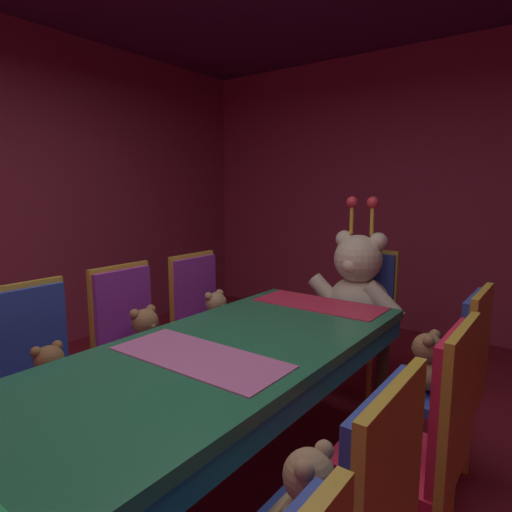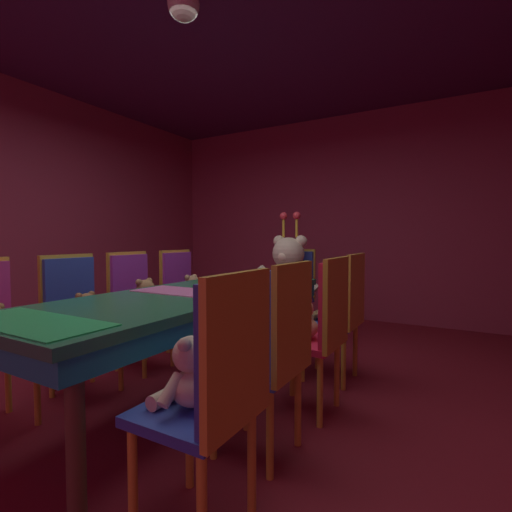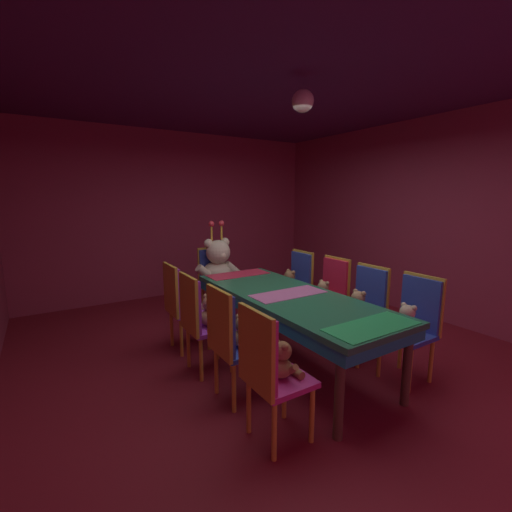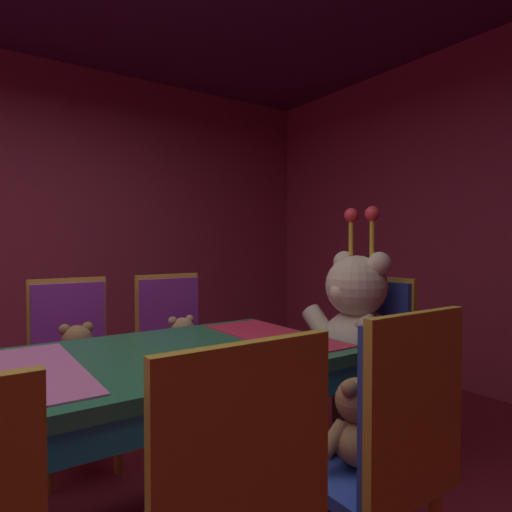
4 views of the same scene
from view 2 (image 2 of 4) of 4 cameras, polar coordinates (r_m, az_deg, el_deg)
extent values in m
plane|color=maroon|center=(2.75, -10.22, -20.93)|extent=(7.90, 7.90, 0.00)
cube|color=#99334C|center=(5.39, 12.22, 5.84)|extent=(5.20, 0.12, 2.80)
cube|color=#26724C|center=(2.55, -10.36, -6.05)|extent=(0.90, 2.43, 0.05)
cube|color=teal|center=(2.56, -10.35, -7.71)|extent=(0.88, 2.38, 0.10)
cylinder|color=#4C3826|center=(3.35, 7.29, -10.35)|extent=(0.07, 0.07, 0.69)
cylinder|color=#4C3826|center=(1.68, -25.87, -24.38)|extent=(0.07, 0.07, 0.69)
cylinder|color=#4C3826|center=(3.70, -3.84, -9.07)|extent=(0.07, 0.07, 0.69)
cube|color=green|center=(1.89, -31.21, -8.63)|extent=(0.77, 0.32, 0.01)
cube|color=pink|center=(2.55, -10.37, -5.43)|extent=(0.77, 0.32, 0.01)
cube|color=#E52D4C|center=(3.40, 0.96, -3.34)|extent=(0.77, 0.32, 0.01)
cylinder|color=gold|center=(2.67, -30.48, -17.22)|extent=(0.04, 0.04, 0.42)
cylinder|color=gold|center=(2.93, -33.70, -15.44)|extent=(0.04, 0.04, 0.42)
sphere|color=olive|center=(2.63, -34.57, -6.46)|extent=(0.05, 0.05, 0.05)
cylinder|color=olive|center=(2.65, -33.49, -9.85)|extent=(0.05, 0.12, 0.11)
cylinder|color=olive|center=(2.58, -33.49, -11.51)|extent=(0.06, 0.12, 0.06)
cube|color=#2D47B2|center=(2.93, -24.56, -10.57)|extent=(0.40, 0.40, 0.04)
cube|color=#2D47B2|center=(3.03, -26.65, -5.00)|extent=(0.05, 0.38, 0.50)
cube|color=gold|center=(3.05, -26.87, -4.96)|extent=(0.03, 0.41, 0.55)
cylinder|color=gold|center=(2.97, -19.99, -14.95)|extent=(0.04, 0.04, 0.42)
cylinder|color=gold|center=(2.78, -25.24, -16.25)|extent=(0.04, 0.04, 0.42)
cylinder|color=gold|center=(3.21, -23.80, -13.66)|extent=(0.04, 0.04, 0.42)
cylinder|color=gold|center=(3.04, -28.82, -14.70)|extent=(0.04, 0.04, 0.42)
ellipsoid|color=olive|center=(2.91, -24.59, -8.79)|extent=(0.17, 0.17, 0.13)
sphere|color=olive|center=(2.88, -24.47, -6.50)|extent=(0.13, 0.13, 0.13)
sphere|color=#AE7747|center=(2.85, -23.93, -6.80)|extent=(0.05, 0.05, 0.05)
sphere|color=olive|center=(2.91, -23.86, -5.39)|extent=(0.05, 0.05, 0.05)
sphere|color=olive|center=(2.86, -25.48, -5.58)|extent=(0.05, 0.05, 0.05)
cylinder|color=olive|center=(2.93, -22.87, -8.42)|extent=(0.05, 0.12, 0.11)
cylinder|color=olive|center=(2.84, -25.57, -8.84)|extent=(0.05, 0.12, 0.11)
cylinder|color=olive|center=(2.86, -22.57, -9.87)|extent=(0.06, 0.12, 0.06)
cylinder|color=olive|center=(2.81, -24.01, -10.13)|extent=(0.06, 0.12, 0.06)
cube|color=purple|center=(3.32, -16.67, -8.91)|extent=(0.40, 0.40, 0.04)
cube|color=purple|center=(3.40, -18.83, -4.03)|extent=(0.05, 0.38, 0.50)
cube|color=gold|center=(3.42, -19.07, -4.00)|extent=(0.03, 0.41, 0.55)
cylinder|color=gold|center=(3.37, -12.67, -12.69)|extent=(0.04, 0.04, 0.42)
cylinder|color=gold|center=(3.15, -16.72, -13.83)|extent=(0.04, 0.04, 0.42)
cylinder|color=gold|center=(3.59, -16.53, -11.78)|extent=(0.04, 0.04, 0.42)
cylinder|color=gold|center=(3.38, -20.55, -12.74)|extent=(0.04, 0.04, 0.42)
ellipsoid|color=#9E7247|center=(3.30, -16.70, -7.14)|extent=(0.19, 0.19, 0.15)
sphere|color=#9E7247|center=(3.26, -16.53, -4.80)|extent=(0.15, 0.15, 0.15)
sphere|color=tan|center=(3.23, -15.89, -5.08)|extent=(0.06, 0.06, 0.06)
sphere|color=#9E7247|center=(3.31, -16.03, -3.70)|extent=(0.06, 0.06, 0.06)
sphere|color=#9E7247|center=(3.23, -17.48, -3.87)|extent=(0.06, 0.06, 0.06)
cylinder|color=#9E7247|center=(3.33, -15.04, -6.75)|extent=(0.05, 0.13, 0.13)
cylinder|color=#9E7247|center=(3.20, -17.46, -7.17)|extent=(0.05, 0.13, 0.13)
cylinder|color=#9E7247|center=(3.25, -14.52, -8.16)|extent=(0.06, 0.14, 0.06)
cylinder|color=#9E7247|center=(3.18, -15.80, -8.42)|extent=(0.06, 0.14, 0.06)
cube|color=purple|center=(3.72, -9.89, -7.57)|extent=(0.40, 0.40, 0.04)
cube|color=purple|center=(3.80, -12.02, -3.26)|extent=(0.05, 0.38, 0.50)
cube|color=gold|center=(3.81, -12.26, -3.24)|extent=(0.03, 0.41, 0.55)
cylinder|color=gold|center=(3.79, -6.40, -10.89)|extent=(0.04, 0.04, 0.42)
cylinder|color=gold|center=(3.55, -9.52, -11.87)|extent=(0.04, 0.04, 0.42)
cylinder|color=gold|center=(3.99, -10.17, -10.25)|extent=(0.04, 0.04, 0.42)
cylinder|color=gold|center=(3.75, -13.37, -11.10)|extent=(0.04, 0.04, 0.42)
ellipsoid|color=tan|center=(3.70, -9.91, -6.05)|extent=(0.18, 0.18, 0.14)
sphere|color=tan|center=(3.67, -9.73, -4.06)|extent=(0.14, 0.14, 0.14)
sphere|color=tan|center=(3.64, -9.13, -4.29)|extent=(0.05, 0.05, 0.05)
sphere|color=tan|center=(3.72, -9.40, -3.14)|extent=(0.05, 0.05, 0.05)
sphere|color=tan|center=(3.64, -10.48, -3.28)|extent=(0.05, 0.05, 0.05)
cylinder|color=tan|center=(3.75, -8.58, -5.71)|extent=(0.05, 0.13, 0.12)
cylinder|color=tan|center=(3.61, -10.37, -6.05)|extent=(0.05, 0.13, 0.12)
cylinder|color=tan|center=(3.67, -8.00, -6.87)|extent=(0.06, 0.14, 0.06)
cylinder|color=tan|center=(3.60, -8.94, -7.08)|extent=(0.06, 0.14, 0.06)
cube|color=#2D47B2|center=(1.56, -9.43, -22.53)|extent=(0.40, 0.40, 0.04)
cube|color=#2D47B2|center=(1.36, -3.44, -14.08)|extent=(0.05, 0.38, 0.50)
cube|color=gold|center=(1.35, -2.65, -14.22)|extent=(0.03, 0.41, 0.55)
cylinder|color=gold|center=(1.70, -0.66, -28.94)|extent=(0.04, 0.04, 0.42)
cylinder|color=gold|center=(1.86, -10.15, -25.98)|extent=(0.04, 0.04, 0.42)
cylinder|color=gold|center=(1.66, -18.33, -29.87)|extent=(0.04, 0.04, 0.42)
ellipsoid|color=beige|center=(1.52, -9.46, -19.22)|extent=(0.17, 0.17, 0.14)
sphere|color=beige|center=(1.48, -9.97, -14.59)|extent=(0.14, 0.14, 0.14)
sphere|color=#FDDCAD|center=(1.52, -11.39, -14.63)|extent=(0.05, 0.05, 0.05)
sphere|color=beige|center=(1.42, -10.88, -13.18)|extent=(0.05, 0.05, 0.05)
sphere|color=beige|center=(1.50, -8.22, -12.32)|extent=(0.05, 0.05, 0.05)
cylinder|color=beige|center=(1.47, -12.87, -19.36)|extent=(0.05, 0.12, 0.12)
cylinder|color=beige|center=(1.60, -8.44, -17.54)|extent=(0.05, 0.12, 0.12)
cylinder|color=beige|center=(1.57, -13.99, -20.29)|extent=(0.06, 0.13, 0.06)
cylinder|color=beige|center=(1.64, -11.62, -19.34)|extent=(0.06, 0.13, 0.06)
cube|color=#2D47B2|center=(1.99, 0.13, -16.70)|extent=(0.40, 0.40, 0.04)
cube|color=#2D47B2|center=(1.84, 5.09, -9.61)|extent=(0.05, 0.38, 0.50)
cube|color=gold|center=(1.83, 5.71, -9.67)|extent=(0.03, 0.41, 0.55)
cylinder|color=gold|center=(2.15, 6.43, -21.88)|extent=(0.04, 0.04, 0.42)
cylinder|color=gold|center=(1.89, 2.15, -25.52)|extent=(0.04, 0.04, 0.42)
cylinder|color=gold|center=(2.28, -1.47, -20.32)|extent=(0.04, 0.04, 0.42)
cylinder|color=gold|center=(2.04, -6.56, -23.27)|extent=(0.04, 0.04, 0.42)
ellipsoid|color=tan|center=(1.96, 0.13, -13.98)|extent=(0.18, 0.18, 0.14)
sphere|color=tan|center=(1.94, -0.28, -10.27)|extent=(0.14, 0.14, 0.14)
sphere|color=tan|center=(1.96, -1.52, -10.41)|extent=(0.05, 0.05, 0.05)
sphere|color=tan|center=(1.87, -0.69, -9.05)|extent=(0.05, 0.05, 0.05)
sphere|color=tan|center=(1.96, 0.92, -8.49)|extent=(0.05, 0.05, 0.05)
cylinder|color=tan|center=(1.90, -2.22, -14.07)|extent=(0.05, 0.13, 0.12)
cylinder|color=tan|center=(2.05, 0.48, -12.83)|extent=(0.05, 0.13, 0.12)
cylinder|color=tan|center=(2.00, -3.57, -15.14)|extent=(0.06, 0.13, 0.06)
cylinder|color=tan|center=(2.07, -2.08, -14.46)|extent=(0.06, 0.13, 0.06)
cube|color=red|center=(2.46, 7.52, -12.93)|extent=(0.40, 0.40, 0.04)
cube|color=red|center=(2.34, 11.67, -6.99)|extent=(0.05, 0.38, 0.50)
cube|color=gold|center=(2.33, 12.18, -7.02)|extent=(0.03, 0.41, 0.55)
cylinder|color=gold|center=(2.62, 12.27, -17.24)|extent=(0.04, 0.04, 0.42)
cylinder|color=gold|center=(2.34, 9.75, -19.75)|extent=(0.04, 0.04, 0.42)
cylinder|color=gold|center=(2.73, 5.57, -16.38)|extent=(0.04, 0.04, 0.42)
cylinder|color=gold|center=(2.46, 2.34, -18.57)|extent=(0.04, 0.04, 0.42)
ellipsoid|color=tan|center=(2.44, 7.53, -10.82)|extent=(0.17, 0.17, 0.13)
sphere|color=tan|center=(2.42, 7.22, -8.02)|extent=(0.13, 0.13, 0.13)
sphere|color=tan|center=(2.43, 6.23, -8.17)|extent=(0.05, 0.05, 0.05)
sphere|color=tan|center=(2.36, 7.09, -7.07)|extent=(0.05, 0.05, 0.05)
sphere|color=tan|center=(2.45, 8.00, -6.70)|extent=(0.05, 0.05, 0.05)
cylinder|color=tan|center=(2.37, 5.98, -10.85)|extent=(0.05, 0.12, 0.11)
cylinder|color=tan|center=(2.52, 7.53, -10.05)|extent=(0.05, 0.12, 0.11)
cylinder|color=tan|center=(2.45, 4.73, -11.80)|extent=(0.06, 0.12, 0.06)
cylinder|color=tan|center=(2.53, 5.59, -11.35)|extent=(0.06, 0.12, 0.06)
cube|color=#2D47B2|center=(3.01, 11.20, -10.02)|extent=(0.40, 0.40, 0.04)
cube|color=#2D47B2|center=(2.91, 14.62, -5.10)|extent=(0.05, 0.38, 0.50)
cube|color=gold|center=(2.91, 15.04, -5.12)|extent=(0.03, 0.41, 0.55)
cylinder|color=gold|center=(3.18, 14.93, -13.68)|extent=(0.04, 0.04, 0.42)
cylinder|color=gold|center=(2.88, 13.24, -15.39)|extent=(0.04, 0.04, 0.42)
cylinder|color=gold|center=(3.27, 9.35, -13.15)|extent=(0.04, 0.04, 0.42)
cylinder|color=gold|center=(2.98, 7.13, -14.70)|extent=(0.04, 0.04, 0.42)
ellipsoid|color=#9E7247|center=(2.99, 11.22, -8.16)|extent=(0.18, 0.18, 0.14)
sphere|color=#9E7247|center=(2.98, 10.95, -5.67)|extent=(0.14, 0.14, 0.14)
sphere|color=tan|center=(2.99, 10.05, -5.82)|extent=(0.05, 0.05, 0.05)
sphere|color=#9E7247|center=(2.91, 10.91, -4.77)|extent=(0.05, 0.05, 0.05)
sphere|color=#9E7247|center=(3.01, 11.58, -4.53)|extent=(0.05, 0.05, 0.05)
cylinder|color=#9E7247|center=(2.92, 9.95, -8.14)|extent=(0.05, 0.13, 0.12)
cylinder|color=#9E7247|center=(3.09, 11.10, -7.55)|extent=(0.05, 0.13, 0.12)
cylinder|color=#9E7247|center=(3.00, 8.75, -9.07)|extent=(0.06, 0.14, 0.06)
cylinder|color=#9E7247|center=(3.08, 9.40, -8.74)|extent=(0.06, 0.14, 0.06)
cube|color=#2D47B2|center=(3.97, 5.18, -6.88)|extent=(0.40, 0.40, 0.04)
cube|color=#2D47B2|center=(4.10, 6.24, -2.78)|extent=(0.38, 0.05, 0.50)
cube|color=gold|center=(4.12, 6.36, -2.75)|extent=(0.41, 0.03, 0.55)
cylinder|color=gold|center=(4.10, 8.18, -9.87)|extent=(0.04, 0.04, 0.42)
cylinder|color=gold|center=(3.81, 6.37, -10.83)|extent=(0.04, 0.04, 0.42)
cylinder|color=gold|center=(4.22, 4.08, -9.47)|extent=(0.04, 0.04, 0.42)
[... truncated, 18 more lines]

